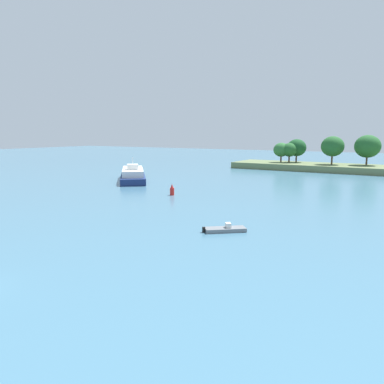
% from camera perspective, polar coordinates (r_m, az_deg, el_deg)
% --- Properties ---
extents(treeline_island, '(78.67, 13.74, 9.71)m').
position_cam_1_polar(treeline_island, '(107.36, 26.42, 4.03)').
color(treeline_island, '#66754C').
rests_on(treeline_island, ground).
extents(small_motorboat, '(4.21, 3.92, 0.90)m').
position_cam_1_polar(small_motorboat, '(39.93, 4.97, -5.59)').
color(small_motorboat, slate).
rests_on(small_motorboat, ground).
extents(white_riverboat, '(15.28, 16.63, 5.13)m').
position_cam_1_polar(white_riverboat, '(82.17, -8.87, 2.55)').
color(white_riverboat, navy).
rests_on(white_riverboat, ground).
extents(channel_buoy_red, '(0.70, 0.70, 1.90)m').
position_cam_1_polar(channel_buoy_red, '(62.52, -3.02, 0.26)').
color(channel_buoy_red, red).
rests_on(channel_buoy_red, ground).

